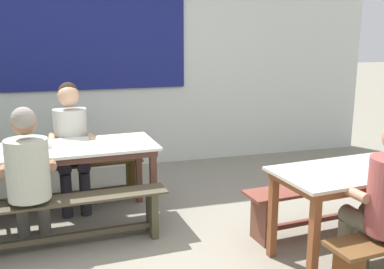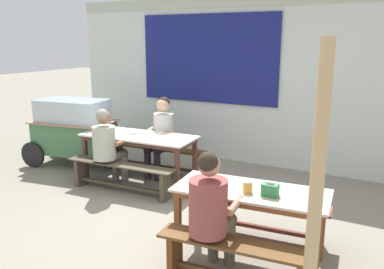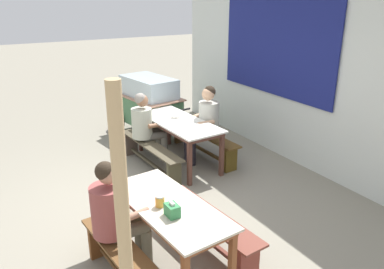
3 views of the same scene
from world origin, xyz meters
TOP-DOWN VIEW (x-y plane):
  - ground_plane at (0.00, 0.00)m, footprint 40.00×40.00m
  - backdrop_wall at (-0.03, 2.85)m, footprint 6.98×0.23m
  - dining_table_far at (-0.99, 1.06)m, footprint 1.84×0.82m
  - dining_table_near at (1.34, -0.28)m, footprint 1.58×0.78m
  - bench_far_back at (-1.02, 1.59)m, footprint 1.81×0.37m
  - bench_far_front at (-0.96, 0.54)m, footprint 1.74×0.36m
  - bench_near_back at (1.29, 0.24)m, footprint 1.53×0.44m
  - person_center_facing at (-0.86, 1.53)m, footprint 0.46×0.60m
  - person_left_back_turned at (-1.23, 0.60)m, footprint 0.46×0.58m
  - condiment_jar at (1.34, -0.37)m, footprint 0.09×0.09m
  - soup_bowl at (-1.12, 1.09)m, footprint 0.14×0.14m

SIDE VIEW (x-z plane):
  - ground_plane at x=0.00m, z-range 0.00..0.00m
  - bench_far_front at x=-0.96m, z-range 0.06..0.51m
  - bench_near_back at x=1.29m, z-range 0.08..0.52m
  - bench_far_back at x=-1.02m, z-range 0.08..0.52m
  - dining_table_near at x=1.34m, z-range 0.30..1.05m
  - dining_table_far at x=-0.99m, z-range 0.30..1.06m
  - person_left_back_turned at x=-1.23m, z-range 0.08..1.32m
  - person_center_facing at x=-0.86m, z-range 0.09..1.39m
  - soup_bowl at x=-1.12m, z-range 0.76..0.81m
  - condiment_jar at x=1.34m, z-range 0.76..0.88m
  - backdrop_wall at x=-0.03m, z-range 0.08..3.02m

